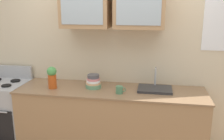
{
  "coord_description": "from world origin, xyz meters",
  "views": [
    {
      "loc": [
        0.53,
        -2.92,
        1.97
      ],
      "look_at": [
        0.02,
        0.0,
        1.19
      ],
      "focal_mm": 40.19,
      "sensor_mm": 36.0,
      "label": 1
    }
  ],
  "objects_px": {
    "vase": "(52,77)",
    "cup_near_sink": "(119,90)",
    "stove_range": "(5,115)",
    "sink_faucet": "(155,88)",
    "bowl_stack": "(93,82)"
  },
  "relations": [
    {
      "from": "stove_range",
      "to": "sink_faucet",
      "type": "xyz_separation_m",
      "value": [
        2.05,
        0.07,
        0.48
      ]
    },
    {
      "from": "stove_range",
      "to": "vase",
      "type": "xyz_separation_m",
      "value": [
        0.77,
        -0.08,
        0.61
      ]
    },
    {
      "from": "bowl_stack",
      "to": "vase",
      "type": "bearing_deg",
      "value": -167.94
    },
    {
      "from": "cup_near_sink",
      "to": "vase",
      "type": "bearing_deg",
      "value": 176.89
    },
    {
      "from": "sink_faucet",
      "to": "vase",
      "type": "height_order",
      "value": "vase"
    },
    {
      "from": "bowl_stack",
      "to": "vase",
      "type": "distance_m",
      "value": 0.52
    },
    {
      "from": "sink_faucet",
      "to": "vase",
      "type": "distance_m",
      "value": 1.29
    },
    {
      "from": "stove_range",
      "to": "sink_faucet",
      "type": "relative_size",
      "value": 2.69
    },
    {
      "from": "sink_faucet",
      "to": "cup_near_sink",
      "type": "xyz_separation_m",
      "value": [
        -0.42,
        -0.19,
        0.02
      ]
    },
    {
      "from": "vase",
      "to": "cup_near_sink",
      "type": "bearing_deg",
      "value": -3.11
    },
    {
      "from": "sink_faucet",
      "to": "bowl_stack",
      "type": "height_order",
      "value": "sink_faucet"
    },
    {
      "from": "sink_faucet",
      "to": "bowl_stack",
      "type": "bearing_deg",
      "value": -177.24
    },
    {
      "from": "vase",
      "to": "sink_faucet",
      "type": "bearing_deg",
      "value": 6.48
    },
    {
      "from": "sink_faucet",
      "to": "bowl_stack",
      "type": "xyz_separation_m",
      "value": [
        -0.77,
        -0.04,
        0.05
      ]
    },
    {
      "from": "vase",
      "to": "bowl_stack",
      "type": "bearing_deg",
      "value": 12.06
    }
  ]
}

